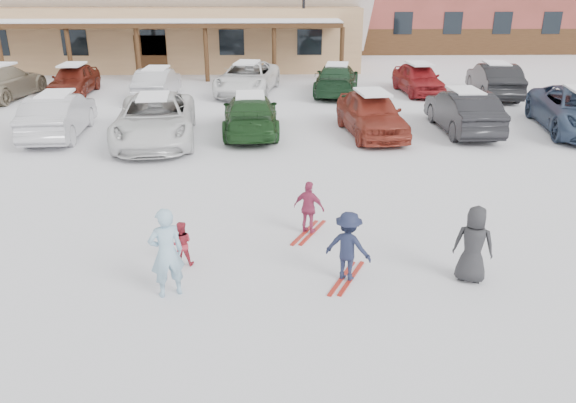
{
  "coord_description": "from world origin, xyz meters",
  "views": [
    {
      "loc": [
        0.06,
        -9.75,
        5.37
      ],
      "look_at": [
        0.3,
        1.0,
        1.0
      ],
      "focal_mm": 35.0,
      "sensor_mm": 36.0,
      "label": 1
    }
  ],
  "objects_px": {
    "child_magenta": "(309,208)",
    "parked_car_9": "(157,84)",
    "parked_car_7": "(1,82)",
    "lamp_post": "(304,16)",
    "parked_car_10": "(247,78)",
    "parked_car_12": "(418,78)",
    "parked_car_4": "(371,114)",
    "parked_car_5": "(463,111)",
    "parked_car_13": "(494,80)",
    "adult_skier": "(166,253)",
    "parked_car_2": "(155,119)",
    "parked_car_3": "(251,114)",
    "parked_car_8": "(74,79)",
    "toddler_red": "(181,244)",
    "child_navy": "(348,246)",
    "bystander_dark": "(473,244)",
    "parked_car_1": "(58,115)",
    "parked_car_11": "(337,79)"
  },
  "relations": [
    {
      "from": "child_magenta",
      "to": "parked_car_9",
      "type": "xyz_separation_m",
      "value": [
        -6.16,
        14.72,
        0.09
      ]
    },
    {
      "from": "parked_car_7",
      "to": "parked_car_9",
      "type": "distance_m",
      "value": 7.15
    },
    {
      "from": "lamp_post",
      "to": "parked_car_10",
      "type": "relative_size",
      "value": 1.06
    },
    {
      "from": "parked_car_10",
      "to": "parked_car_12",
      "type": "height_order",
      "value": "parked_car_10"
    },
    {
      "from": "lamp_post",
      "to": "parked_car_4",
      "type": "distance_m",
      "value": 13.64
    },
    {
      "from": "parked_car_5",
      "to": "parked_car_13",
      "type": "height_order",
      "value": "parked_car_13"
    },
    {
      "from": "child_magenta",
      "to": "parked_car_10",
      "type": "xyz_separation_m",
      "value": [
        -2.07,
        15.91,
        0.13
      ]
    },
    {
      "from": "adult_skier",
      "to": "child_magenta",
      "type": "distance_m",
      "value": 3.67
    },
    {
      "from": "lamp_post",
      "to": "parked_car_2",
      "type": "relative_size",
      "value": 1.0
    },
    {
      "from": "parked_car_3",
      "to": "parked_car_8",
      "type": "bearing_deg",
      "value": -42.71
    },
    {
      "from": "toddler_red",
      "to": "parked_car_10",
      "type": "xyz_separation_m",
      "value": [
        0.52,
        17.32,
        0.28
      ]
    },
    {
      "from": "child_navy",
      "to": "parked_car_13",
      "type": "relative_size",
      "value": 0.29
    },
    {
      "from": "toddler_red",
      "to": "parked_car_10",
      "type": "height_order",
      "value": "parked_car_10"
    },
    {
      "from": "bystander_dark",
      "to": "parked_car_5",
      "type": "bearing_deg",
      "value": -84.71
    },
    {
      "from": "adult_skier",
      "to": "parked_car_1",
      "type": "bearing_deg",
      "value": -86.09
    },
    {
      "from": "adult_skier",
      "to": "toddler_red",
      "type": "distance_m",
      "value": 1.19
    },
    {
      "from": "parked_car_11",
      "to": "parked_car_7",
      "type": "bearing_deg",
      "value": 12.04
    },
    {
      "from": "toddler_red",
      "to": "parked_car_5",
      "type": "height_order",
      "value": "parked_car_5"
    },
    {
      "from": "parked_car_8",
      "to": "parked_car_11",
      "type": "relative_size",
      "value": 0.86
    },
    {
      "from": "parked_car_5",
      "to": "parked_car_10",
      "type": "relative_size",
      "value": 0.86
    },
    {
      "from": "bystander_dark",
      "to": "parked_car_11",
      "type": "bearing_deg",
      "value": -65.97
    },
    {
      "from": "toddler_red",
      "to": "bystander_dark",
      "type": "distance_m",
      "value": 5.56
    },
    {
      "from": "lamp_post",
      "to": "parked_car_2",
      "type": "distance_m",
      "value": 15.31
    },
    {
      "from": "toddler_red",
      "to": "child_navy",
      "type": "height_order",
      "value": "child_navy"
    },
    {
      "from": "parked_car_2",
      "to": "parked_car_3",
      "type": "xyz_separation_m",
      "value": [
        3.21,
        0.99,
        -0.09
      ]
    },
    {
      "from": "parked_car_2",
      "to": "parked_car_10",
      "type": "relative_size",
      "value": 1.06
    },
    {
      "from": "toddler_red",
      "to": "parked_car_13",
      "type": "height_order",
      "value": "parked_car_13"
    },
    {
      "from": "parked_car_12",
      "to": "parked_car_4",
      "type": "bearing_deg",
      "value": -120.05
    },
    {
      "from": "parked_car_8",
      "to": "parked_car_9",
      "type": "relative_size",
      "value": 0.98
    },
    {
      "from": "child_magenta",
      "to": "parked_car_11",
      "type": "relative_size",
      "value": 0.25
    },
    {
      "from": "child_navy",
      "to": "parked_car_12",
      "type": "xyz_separation_m",
      "value": [
        5.55,
        17.79,
        0.03
      ]
    },
    {
      "from": "parked_car_4",
      "to": "parked_car_5",
      "type": "height_order",
      "value": "parked_car_4"
    },
    {
      "from": "parked_car_5",
      "to": "parked_car_12",
      "type": "xyz_separation_m",
      "value": [
        0.07,
        7.12,
        -0.04
      ]
    },
    {
      "from": "parked_car_2",
      "to": "parked_car_9",
      "type": "bearing_deg",
      "value": 93.68
    },
    {
      "from": "toddler_red",
      "to": "parked_car_5",
      "type": "relative_size",
      "value": 0.2
    },
    {
      "from": "parked_car_1",
      "to": "parked_car_2",
      "type": "height_order",
      "value": "parked_car_2"
    },
    {
      "from": "child_navy",
      "to": "parked_car_10",
      "type": "distance_m",
      "value": 18.16
    },
    {
      "from": "parked_car_13",
      "to": "parked_car_11",
      "type": "bearing_deg",
      "value": 0.57
    },
    {
      "from": "child_navy",
      "to": "parked_car_3",
      "type": "relative_size",
      "value": 0.28
    },
    {
      "from": "parked_car_1",
      "to": "parked_car_2",
      "type": "bearing_deg",
      "value": 163.67
    },
    {
      "from": "parked_car_8",
      "to": "parked_car_11",
      "type": "xyz_separation_m",
      "value": [
        12.53,
        -0.24,
        -0.0
      ]
    },
    {
      "from": "adult_skier",
      "to": "bystander_dark",
      "type": "distance_m",
      "value": 5.58
    },
    {
      "from": "parked_car_11",
      "to": "lamp_post",
      "type": "bearing_deg",
      "value": -68.28
    },
    {
      "from": "parked_car_5",
      "to": "parked_car_9",
      "type": "bearing_deg",
      "value": -27.74
    },
    {
      "from": "adult_skier",
      "to": "parked_car_4",
      "type": "height_order",
      "value": "adult_skier"
    },
    {
      "from": "parked_car_9",
      "to": "parked_car_11",
      "type": "height_order",
      "value": "parked_car_11"
    },
    {
      "from": "child_magenta",
      "to": "parked_car_9",
      "type": "bearing_deg",
      "value": -41.1
    },
    {
      "from": "parked_car_5",
      "to": "toddler_red",
      "type": "bearing_deg",
      "value": 47.84
    },
    {
      "from": "toddler_red",
      "to": "parked_car_10",
      "type": "distance_m",
      "value": 17.33
    },
    {
      "from": "parked_car_3",
      "to": "parked_car_9",
      "type": "height_order",
      "value": "parked_car_9"
    }
  ]
}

